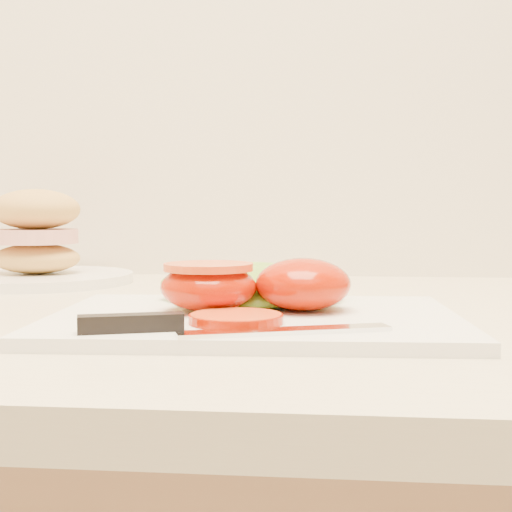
{
  "coord_description": "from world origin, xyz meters",
  "views": [
    {
      "loc": [
        -0.22,
        1.03,
        1.02
      ],
      "look_at": [
        -0.28,
        1.6,
        0.99
      ],
      "focal_mm": 50.0,
      "sensor_mm": 36.0,
      "label": 1
    }
  ],
  "objects": [
    {
      "name": "knife",
      "position": [
        -0.31,
        1.5,
        0.94
      ],
      "size": [
        0.21,
        0.06,
        0.01
      ],
      "rotation": [
        0.0,
        0.0,
        0.33
      ],
      "color": "silver",
      "rests_on": "cutting_board"
    },
    {
      "name": "sandwich_plate",
      "position": [
        -0.58,
        1.87,
        0.97
      ],
      "size": [
        0.23,
        0.23,
        0.12
      ],
      "rotation": [
        0.0,
        0.0,
        -0.3
      ],
      "color": "white",
      "rests_on": "counter"
    },
    {
      "name": "tomato_slice_0",
      "position": [
        -0.28,
        1.54,
        0.94
      ],
      "size": [
        0.07,
        0.07,
        0.01
      ],
      "primitive_type": "cylinder",
      "color": "orange",
      "rests_on": "cutting_board"
    },
    {
      "name": "lettuce_leaf_1",
      "position": [
        -0.25,
        1.66,
        0.95
      ],
      "size": [
        0.12,
        0.1,
        0.02
      ],
      "primitive_type": "ellipsoid",
      "rotation": [
        0.0,
        0.0,
        0.29
      ],
      "color": "#8EC434",
      "rests_on": "cutting_board"
    },
    {
      "name": "lettuce_leaf_0",
      "position": [
        -0.29,
        1.65,
        0.95
      ],
      "size": [
        0.18,
        0.14,
        0.03
      ],
      "primitive_type": "ellipsoid",
      "rotation": [
        0.0,
        0.0,
        -0.28
      ],
      "color": "#8EC434",
      "rests_on": "cutting_board"
    },
    {
      "name": "cutting_board",
      "position": [
        -0.28,
        1.59,
        0.94
      ],
      "size": [
        0.33,
        0.24,
        0.01
      ],
      "primitive_type": "cube",
      "rotation": [
        0.0,
        0.0,
        0.05
      ],
      "color": "white",
      "rests_on": "counter"
    },
    {
      "name": "tomato_half_cut",
      "position": [
        -0.31,
        1.6,
        0.96
      ],
      "size": [
        0.08,
        0.08,
        0.04
      ],
      "color": "#B21C00",
      "rests_on": "cutting_board"
    },
    {
      "name": "tomato_half_dome",
      "position": [
        -0.24,
        1.61,
        0.96
      ],
      "size": [
        0.08,
        0.08,
        0.04
      ],
      "primitive_type": "ellipsoid",
      "color": "#B21C00",
      "rests_on": "cutting_board"
    }
  ]
}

